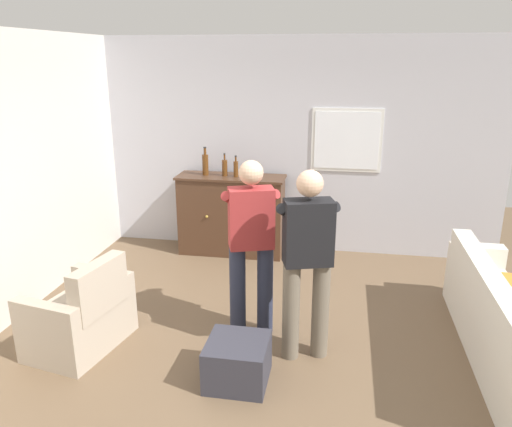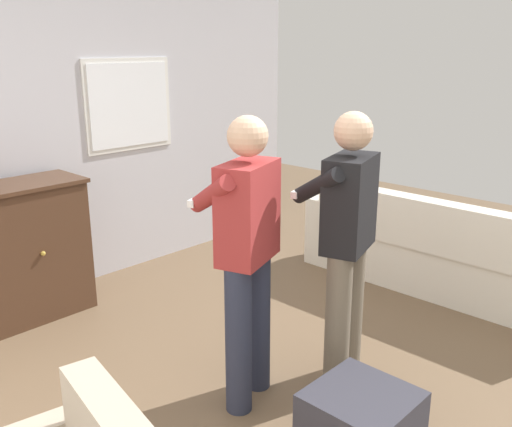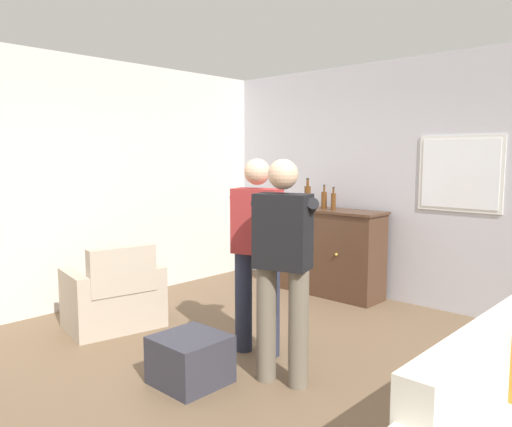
# 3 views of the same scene
# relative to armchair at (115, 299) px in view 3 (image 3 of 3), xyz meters

# --- Properties ---
(ground) EXTENTS (10.40, 10.40, 0.00)m
(ground) POSITION_rel_armchair_xyz_m (1.69, 0.17, -0.29)
(ground) COLOR brown
(wall_back_with_window) EXTENTS (5.20, 0.15, 2.80)m
(wall_back_with_window) POSITION_rel_armchair_xyz_m (1.70, 2.83, 1.11)
(wall_back_with_window) COLOR silver
(wall_back_with_window) RESTS_ON ground
(wall_side_left) EXTENTS (0.12, 5.20, 2.80)m
(wall_side_left) POSITION_rel_armchair_xyz_m (-0.97, 0.17, 1.11)
(wall_side_left) COLOR silver
(wall_side_left) RESTS_ON ground
(armchair) EXTENTS (0.80, 0.99, 0.85)m
(armchair) POSITION_rel_armchair_xyz_m (0.00, 0.00, 0.00)
(armchair) COLOR #B2A38E
(armchair) RESTS_ON ground
(sideboard_cabinet) EXTENTS (1.41, 0.49, 1.06)m
(sideboard_cabinet) POSITION_rel_armchair_xyz_m (0.83, 2.47, 0.24)
(sideboard_cabinet) COLOR #472D1E
(sideboard_cabinet) RESTS_ON ground
(bottle_wine_green) EXTENTS (0.07, 0.07, 0.30)m
(bottle_wine_green) POSITION_rel_armchair_xyz_m (0.75, 2.48, 0.88)
(bottle_wine_green) COLOR #593314
(bottle_wine_green) RESTS_ON sideboard_cabinet
(bottle_liquor_amber) EXTENTS (0.06, 0.06, 0.28)m
(bottle_liquor_amber) POSITION_rel_armchair_xyz_m (0.90, 2.45, 0.88)
(bottle_liquor_amber) COLOR #593314
(bottle_liquor_amber) RESTS_ON sideboard_cabinet
(bottle_spirits_clear) EXTENTS (0.08, 0.08, 0.37)m
(bottle_spirits_clear) POSITION_rel_armchair_xyz_m (0.49, 2.48, 0.91)
(bottle_spirits_clear) COLOR #593314
(bottle_spirits_clear) RESTS_ON sideboard_cabinet
(ottoman) EXTENTS (0.49, 0.49, 0.36)m
(ottoman) POSITION_rel_armchair_xyz_m (1.49, -0.27, -0.11)
(ottoman) COLOR #33333D
(ottoman) RESTS_ON ground
(person_standing_left) EXTENTS (0.53, 0.52, 1.68)m
(person_standing_left) POSITION_rel_armchair_xyz_m (1.46, 0.51, 0.65)
(person_standing_left) COLOR #282D42
(person_standing_left) RESTS_ON ground
(person_standing_right) EXTENTS (0.53, 0.52, 1.68)m
(person_standing_right) POSITION_rel_armchair_xyz_m (2.00, 0.21, 0.65)
(person_standing_right) COLOR #6B6051
(person_standing_right) RESTS_ON ground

